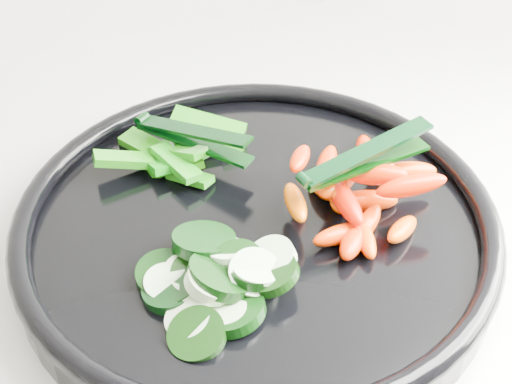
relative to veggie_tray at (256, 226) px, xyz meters
name	(u,v)px	position (x,y,z in m)	size (l,w,h in m)	color
veggie_tray	(256,226)	(0.00, 0.00, 0.00)	(0.45, 0.45, 0.04)	black
cucumber_pile	(215,280)	(-0.05, -0.05, 0.01)	(0.12, 0.13, 0.04)	black
carrot_pile	(357,190)	(0.08, -0.01, 0.02)	(0.14, 0.14, 0.05)	#DF3500
pepper_pile	(180,150)	(-0.03, 0.10, 0.01)	(0.14, 0.10, 0.04)	#29750B
tong_carrot	(363,159)	(0.08, -0.02, 0.05)	(0.11, 0.03, 0.02)	black
tong_pepper	(190,135)	(-0.02, 0.09, 0.03)	(0.08, 0.10, 0.02)	black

